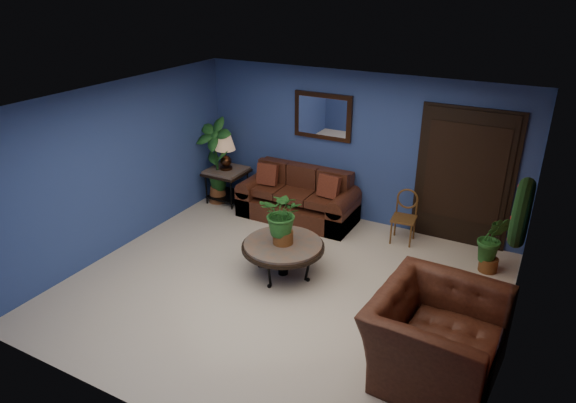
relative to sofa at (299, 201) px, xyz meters
The scene contains 18 objects.
floor 2.25m from the sofa, 68.46° to the right, with size 5.50×5.50×0.00m, color #C1B5A0.
wall_back 1.33m from the sofa, 27.43° to the left, with size 5.50×0.04×2.50m, color navy.
wall_left 2.99m from the sofa, 132.94° to the right, with size 0.04×5.00×2.50m, color navy.
wall_right_brick 4.24m from the sofa, 30.17° to the right, with size 0.04×5.00×2.50m, color maroon.
ceiling 3.14m from the sofa, 68.46° to the right, with size 5.50×5.00×0.02m, color white.
crown_molding 4.63m from the sofa, 30.38° to the right, with size 0.03×5.00×0.14m, color white.
wall_mirror 1.49m from the sofa, 60.39° to the left, with size 1.02×0.06×0.77m, color #3D2011.
closet_door 2.71m from the sofa, ahead, with size 1.44×0.06×2.18m, color black.
wreath 4.29m from the sofa, 29.99° to the right, with size 0.72×0.72×0.16m, color black.
sofa is the anchor object (origin of this frame).
coffee_table 1.88m from the sofa, 69.74° to the right, with size 1.15×1.15×0.49m.
end_table 1.49m from the sofa, behind, with size 0.69×0.69×0.63m.
table_lamp 1.65m from the sofa, behind, with size 0.36×0.36×0.60m.
side_chair 1.84m from the sofa, ahead, with size 0.39×0.39×0.83m.
armchair 4.03m from the sofa, 42.50° to the right, with size 1.40×1.23×0.91m, color #452013.
coffee_plant 1.97m from the sofa, 69.74° to the right, with size 0.66×0.60×0.78m.
floor_plant 3.19m from the sofa, ahead, with size 0.44×0.37×0.88m.
tall_plant 1.73m from the sofa, behind, with size 0.73×0.53×1.56m.
Camera 1 is at (2.83, -5.10, 3.87)m, focal length 32.00 mm.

